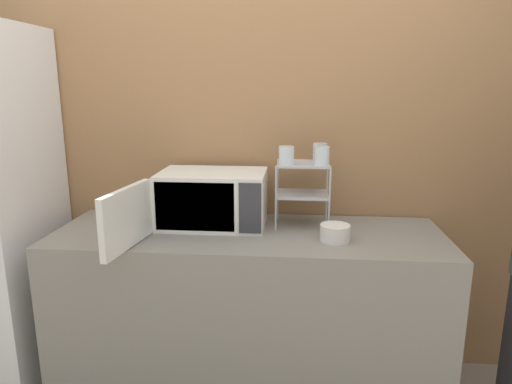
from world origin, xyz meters
The scene contains 8 objects.
wall_back centered at (0.00, 0.71, 1.30)m, with size 8.00×0.06×2.60m.
counter centered at (0.00, 0.33, 0.45)m, with size 1.97×0.67×0.91m.
microwave centered at (-0.22, 0.42, 1.05)m, with size 0.64×0.79×0.29m.
dish_rack centered at (0.27, 0.48, 1.15)m, with size 0.28×0.23×0.33m.
glass_front_left centered at (0.19, 0.41, 1.29)m, with size 0.08×0.08×0.09m.
glass_back_right centered at (0.36, 0.55, 1.29)m, with size 0.08×0.08×0.09m.
glass_front_right centered at (0.36, 0.41, 1.29)m, with size 0.08×0.08×0.09m.
bowl centered at (0.43, 0.24, 0.94)m, with size 0.14×0.14×0.08m.
Camera 1 is at (0.24, -1.85, 1.63)m, focal length 32.00 mm.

